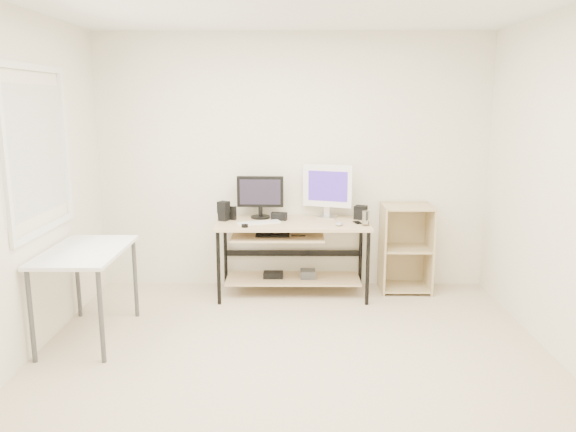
{
  "coord_description": "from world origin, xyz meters",
  "views": [
    {
      "loc": [
        -0.01,
        -3.75,
        1.93
      ],
      "look_at": [
        -0.05,
        1.3,
        0.88
      ],
      "focal_mm": 35.0,
      "sensor_mm": 36.0,
      "label": 1
    }
  ],
  "objects_px": {
    "shelf_unit": "(405,247)",
    "audio_controller": "(233,213)",
    "desk": "(290,243)",
    "side_table": "(85,259)",
    "black_monitor": "(260,194)",
    "white_imac": "(328,187)"
  },
  "relations": [
    {
      "from": "side_table",
      "to": "black_monitor",
      "type": "height_order",
      "value": "black_monitor"
    },
    {
      "from": "black_monitor",
      "to": "audio_controller",
      "type": "bearing_deg",
      "value": -161.15
    },
    {
      "from": "side_table",
      "to": "white_imac",
      "type": "xyz_separation_m",
      "value": [
        2.03,
        1.27,
        0.39
      ]
    },
    {
      "from": "shelf_unit",
      "to": "black_monitor",
      "type": "distance_m",
      "value": 1.58
    },
    {
      "from": "desk",
      "to": "black_monitor",
      "type": "distance_m",
      "value": 0.58
    },
    {
      "from": "white_imac",
      "to": "shelf_unit",
      "type": "bearing_deg",
      "value": 14.88
    },
    {
      "from": "black_monitor",
      "to": "shelf_unit",
      "type": "bearing_deg",
      "value": 0.58
    },
    {
      "from": "black_monitor",
      "to": "white_imac",
      "type": "relative_size",
      "value": 0.87
    },
    {
      "from": "shelf_unit",
      "to": "white_imac",
      "type": "relative_size",
      "value": 1.66
    },
    {
      "from": "side_table",
      "to": "black_monitor",
      "type": "distance_m",
      "value": 1.86
    },
    {
      "from": "side_table",
      "to": "shelf_unit",
      "type": "xyz_separation_m",
      "value": [
        2.83,
        1.22,
        -0.22
      ]
    },
    {
      "from": "black_monitor",
      "to": "white_imac",
      "type": "distance_m",
      "value": 0.69
    },
    {
      "from": "shelf_unit",
      "to": "audio_controller",
      "type": "xyz_separation_m",
      "value": [
        -1.76,
        -0.06,
        0.37
      ]
    },
    {
      "from": "audio_controller",
      "to": "black_monitor",
      "type": "bearing_deg",
      "value": 32.81
    },
    {
      "from": "black_monitor",
      "to": "white_imac",
      "type": "bearing_deg",
      "value": 3.24
    },
    {
      "from": "white_imac",
      "to": "audio_controller",
      "type": "bearing_deg",
      "value": -155.58
    },
    {
      "from": "shelf_unit",
      "to": "black_monitor",
      "type": "bearing_deg",
      "value": 179.07
    },
    {
      "from": "side_table",
      "to": "shelf_unit",
      "type": "height_order",
      "value": "shelf_unit"
    },
    {
      "from": "black_monitor",
      "to": "white_imac",
      "type": "xyz_separation_m",
      "value": [
        0.68,
        0.02,
        0.07
      ]
    },
    {
      "from": "black_monitor",
      "to": "white_imac",
      "type": "height_order",
      "value": "white_imac"
    },
    {
      "from": "desk",
      "to": "side_table",
      "type": "distance_m",
      "value": 1.97
    },
    {
      "from": "shelf_unit",
      "to": "audio_controller",
      "type": "bearing_deg",
      "value": -177.98
    }
  ]
}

